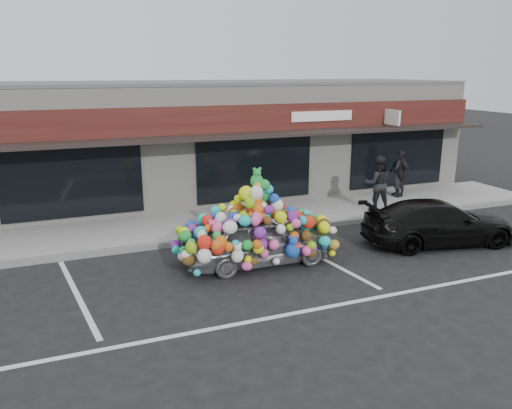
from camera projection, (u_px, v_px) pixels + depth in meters
name	position (u px, v px, depth m)	size (l,w,h in m)	color
ground	(221.00, 277.00, 11.76)	(90.00, 90.00, 0.00)	black
shop_building	(152.00, 140.00, 18.79)	(24.00, 7.20, 4.31)	beige
sidewalk	(181.00, 226.00, 15.34)	(26.00, 3.00, 0.15)	gray
kerb	(194.00, 241.00, 13.99)	(26.00, 0.18, 0.16)	slate
parking_stripe_left	(77.00, 295.00, 10.81)	(0.12, 4.40, 0.01)	silver
parking_stripe_mid	(321.00, 258.00, 12.93)	(0.12, 4.40, 0.01)	silver
parking_stripe_right	(482.00, 234.00, 14.83)	(0.12, 4.40, 0.01)	silver
lane_line	(345.00, 304.00, 10.40)	(14.00, 0.12, 0.01)	silver
toy_car	(257.00, 233.00, 12.40)	(2.73, 4.01, 2.32)	silver
black_sedan	(439.00, 223.00, 13.87)	(4.24, 1.73, 1.23)	black
pedestrian_a	(398.00, 174.00, 18.55)	(0.62, 0.40, 1.69)	#24242A
pedestrian_b	(377.00, 184.00, 16.54)	(0.90, 0.70, 1.85)	black
pedestrian_c	(400.00, 173.00, 18.51)	(0.42, 1.02, 1.73)	black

